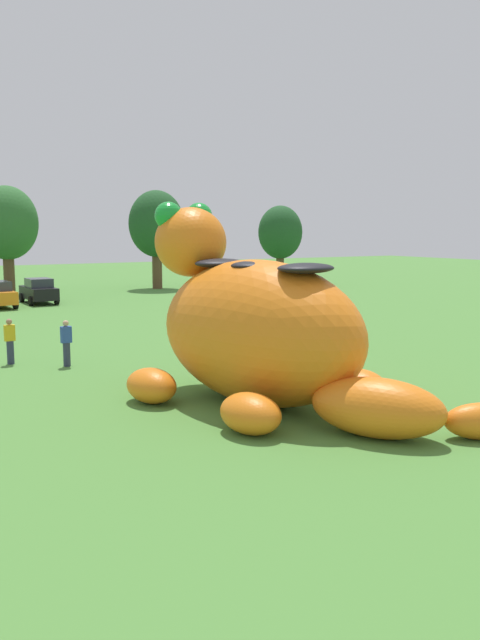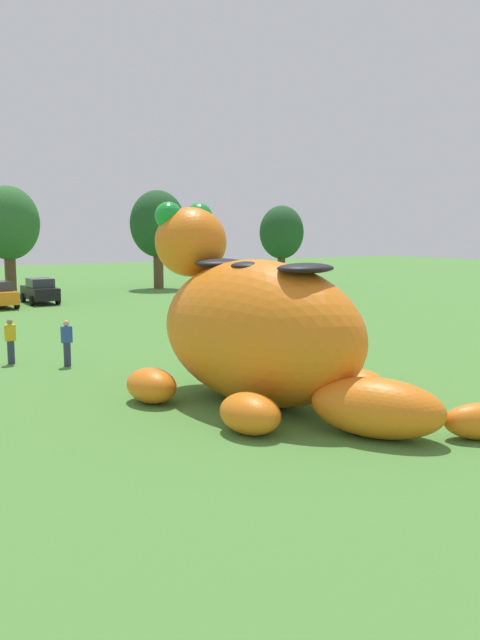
{
  "view_description": "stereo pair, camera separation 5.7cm",
  "coord_description": "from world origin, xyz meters",
  "px_view_note": "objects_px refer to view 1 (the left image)",
  "views": [
    {
      "loc": [
        -10.9,
        -16.8,
        4.98
      ],
      "look_at": [
        -1.06,
        0.02,
        2.31
      ],
      "focal_mm": 36.95,
      "sensor_mm": 36.0,
      "label": 1
    },
    {
      "loc": [
        -10.85,
        -16.83,
        4.98
      ],
      "look_at": [
        -1.06,
        0.02,
        2.31
      ],
      "focal_mm": 36.95,
      "sensor_mm": 36.0,
      "label": 2
    }
  ],
  "objects_px": {
    "giant_inflatable_creature": "(258,330)",
    "spectator_mid_field": "(10,342)",
    "spectator_near_inflatable": "(66,343)",
    "car_black": "(39,291)"
  },
  "relations": [
    {
      "from": "car_black",
      "to": "spectator_mid_field",
      "type": "distance_m",
      "value": 21.18
    },
    {
      "from": "spectator_near_inflatable",
      "to": "spectator_mid_field",
      "type": "xyz_separation_m",
      "value": [
        -1.71,
        1.47,
        0.0
      ]
    },
    {
      "from": "giant_inflatable_creature",
      "to": "spectator_near_inflatable",
      "type": "relative_size",
      "value": 6.37
    },
    {
      "from": "giant_inflatable_creature",
      "to": "spectator_mid_field",
      "type": "relative_size",
      "value": 6.37
    },
    {
      "from": "giant_inflatable_creature",
      "to": "car_black",
      "type": "bearing_deg",
      "value": 88.35
    },
    {
      "from": "car_black",
      "to": "spectator_mid_field",
      "type": "bearing_deg",
      "value": -106.23
    },
    {
      "from": "car_black",
      "to": "giant_inflatable_creature",
      "type": "bearing_deg",
      "value": -91.65
    },
    {
      "from": "giant_inflatable_creature",
      "to": "spectator_near_inflatable",
      "type": "bearing_deg",
      "value": 112.95
    },
    {
      "from": "giant_inflatable_creature",
      "to": "car_black",
      "type": "distance_m",
      "value": 29.77
    },
    {
      "from": "car_black",
      "to": "spectator_near_inflatable",
      "type": "relative_size",
      "value": 2.42
    }
  ]
}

